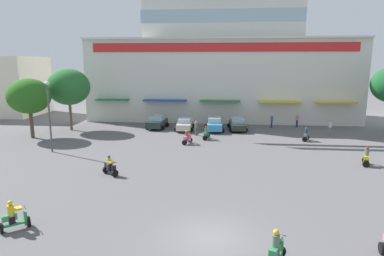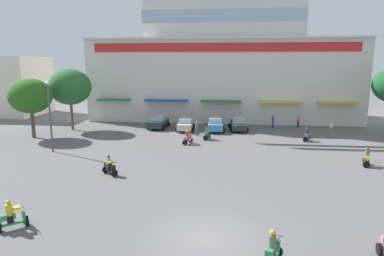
% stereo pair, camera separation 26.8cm
% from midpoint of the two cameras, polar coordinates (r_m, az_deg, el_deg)
% --- Properties ---
extents(ground_plane, '(128.00, 128.00, 0.00)m').
position_cam_midpoint_polar(ground_plane, '(28.97, 4.45, -5.41)').
color(ground_plane, '#5B595B').
extents(colonial_building, '(37.04, 16.20, 21.63)m').
position_cam_midpoint_polar(colonial_building, '(50.67, 5.46, 12.12)').
color(colonial_building, silver).
rests_on(colonial_building, ground).
extents(flank_building_left, '(10.32, 9.14, 8.98)m').
position_cam_midpoint_polar(flank_building_left, '(60.63, -28.37, 6.27)').
color(flank_building_left, beige).
rests_on(flank_building_left, ground).
extents(plaza_tree_0, '(5.04, 4.75, 7.41)m').
position_cam_midpoint_polar(plaza_tree_0, '(43.30, -19.66, 6.53)').
color(plaza_tree_0, brown).
rests_on(plaza_tree_0, ground).
extents(plaza_tree_2, '(4.52, 4.56, 6.46)m').
position_cam_midpoint_polar(plaza_tree_2, '(40.51, -25.35, 4.87)').
color(plaza_tree_2, brown).
rests_on(plaza_tree_2, ground).
extents(parked_car_0, '(2.60, 3.95, 1.60)m').
position_cam_midpoint_polar(parked_car_0, '(42.55, -5.51, 1.01)').
color(parked_car_0, '#212D2A').
rests_on(parked_car_0, ground).
extents(parked_car_1, '(2.33, 4.10, 1.49)m').
position_cam_midpoint_polar(parked_car_1, '(41.18, -0.89, 0.66)').
color(parked_car_1, beige).
rests_on(parked_car_1, ground).
extents(parked_car_2, '(2.51, 4.01, 1.64)m').
position_cam_midpoint_polar(parked_car_2, '(40.79, 4.08, 0.62)').
color(parked_car_2, '#3B93CB').
rests_on(parked_car_2, ground).
extents(parked_car_3, '(2.46, 4.39, 1.52)m').
position_cam_midpoint_polar(parked_car_3, '(41.59, 7.94, 0.67)').
color(parked_car_3, '#232C24').
rests_on(parked_car_3, ground).
extents(scooter_rider_1, '(1.38, 1.26, 1.49)m').
position_cam_midpoint_polar(scooter_rider_1, '(25.84, -13.41, -6.33)').
color(scooter_rider_1, black).
rests_on(scooter_rider_1, ground).
extents(scooter_rider_2, '(1.01, 1.47, 1.46)m').
position_cam_midpoint_polar(scooter_rider_2, '(37.61, 18.93, -1.20)').
color(scooter_rider_2, black).
rests_on(scooter_rider_2, ground).
extents(scooter_rider_3, '(1.04, 1.47, 1.60)m').
position_cam_midpoint_polar(scooter_rider_3, '(15.11, 13.89, -19.27)').
color(scooter_rider_3, black).
rests_on(scooter_rider_3, ground).
extents(scooter_rider_4, '(1.37, 1.29, 1.57)m').
position_cam_midpoint_polar(scooter_rider_4, '(19.50, -27.62, -13.11)').
color(scooter_rider_4, black).
rests_on(scooter_rider_4, ground).
extents(scooter_rider_5, '(0.94, 1.47, 1.56)m').
position_cam_midpoint_polar(scooter_rider_5, '(30.63, 27.51, -4.51)').
color(scooter_rider_5, black).
rests_on(scooter_rider_5, ground).
extents(scooter_rider_6, '(0.74, 1.41, 1.51)m').
position_cam_midpoint_polar(scooter_rider_6, '(36.34, 2.72, -0.98)').
color(scooter_rider_6, black).
rests_on(scooter_rider_6, ground).
extents(scooter_rider_7, '(0.96, 1.55, 1.47)m').
position_cam_midpoint_polar(scooter_rider_7, '(34.36, -0.53, -1.68)').
color(scooter_rider_7, black).
rests_on(scooter_rider_7, ground).
extents(pedestrian_0, '(0.46, 0.46, 1.70)m').
position_cam_midpoint_polar(pedestrian_0, '(43.76, 13.62, 1.28)').
color(pedestrian_0, navy).
rests_on(pedestrian_0, ground).
extents(pedestrian_1, '(0.38, 0.38, 1.71)m').
position_cam_midpoint_polar(pedestrian_1, '(44.97, 17.60, 1.31)').
color(pedestrian_1, '#252244').
rests_on(pedestrian_1, ground).
extents(pedestrian_2, '(0.47, 0.47, 1.60)m').
position_cam_midpoint_polar(pedestrian_2, '(41.71, 22.51, 0.17)').
color(pedestrian_2, gray).
rests_on(pedestrian_2, ground).
extents(pedestrian_3, '(0.54, 0.54, 1.66)m').
position_cam_midpoint_polar(pedestrian_3, '(38.19, 1.03, 0.11)').
color(pedestrian_3, '#494945').
rests_on(pedestrian_3, ground).
extents(streetlamp_near, '(0.40, 0.40, 6.49)m').
position_cam_midpoint_polar(streetlamp_near, '(33.34, -22.59, 2.65)').
color(streetlamp_near, '#474C51').
rests_on(streetlamp_near, ground).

